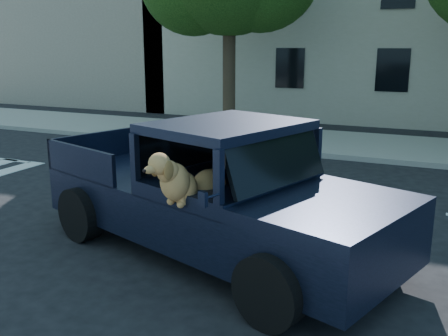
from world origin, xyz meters
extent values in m
plane|color=black|center=(0.00, 0.00, 0.00)|extent=(120.00, 120.00, 0.00)
cube|color=gray|center=(0.00, 9.20, 0.07)|extent=(60.00, 4.00, 0.15)
cylinder|color=#332619|center=(-4.00, 9.60, 2.20)|extent=(0.44, 0.44, 4.40)
cube|color=tan|center=(-15.00, 16.50, 4.00)|extent=(12.00, 6.00, 8.00)
cube|color=black|center=(-0.05, 0.03, 0.70)|extent=(6.14, 3.91, 0.73)
cube|color=black|center=(1.89, -0.62, 1.15)|extent=(2.27, 2.62, 0.18)
cube|color=black|center=(0.21, -0.06, 1.99)|extent=(2.29, 2.55, 0.13)
cube|color=black|center=(1.06, -0.34, 1.60)|extent=(0.87, 1.89, 0.62)
cube|color=black|center=(0.26, -0.60, 0.90)|extent=(0.77, 0.77, 0.42)
cube|color=black|center=(0.61, -1.65, 1.41)|extent=(0.12, 0.09, 0.18)
camera|label=1|loc=(3.04, -6.46, 3.10)|focal=40.00mm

